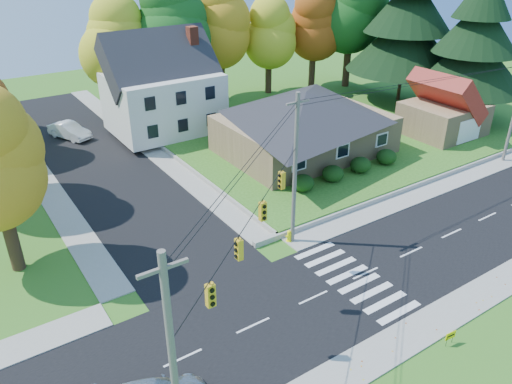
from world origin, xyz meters
TOP-DOWN VIEW (x-y plane):
  - ground at (0.00, 0.00)m, footprint 120.00×120.00m
  - road_main at (0.00, 0.00)m, footprint 90.00×8.00m
  - road_cross at (-8.00, 26.00)m, footprint 8.00×44.00m
  - sidewalk_north at (0.00, 5.00)m, footprint 90.00×2.00m
  - sidewalk_south at (0.00, -5.00)m, footprint 90.00×2.00m
  - lawn at (13.00, 21.00)m, footprint 30.00×30.00m
  - ranch_house at (8.00, 16.00)m, footprint 14.60×10.60m
  - colonial_house at (0.04, 28.00)m, footprint 10.40×8.40m
  - garage at (22.00, 11.99)m, footprint 7.30×6.30m
  - hedge_row at (7.50, 9.80)m, footprint 10.70×1.70m
  - traffic_infrastructure at (-0.15, 1.35)m, footprint 38.10×10.66m
  - tree_lot_0 at (-2.00, 34.00)m, footprint 6.72×6.72m
  - tree_lot_1 at (4.00, 33.00)m, footprint 7.84×7.84m
  - tree_lot_2 at (10.00, 34.00)m, footprint 7.28×7.28m
  - tree_lot_3 at (16.00, 33.00)m, footprint 6.16×6.16m
  - tree_lot_4 at (22.00, 32.00)m, footprint 6.72×6.72m
  - tree_lot_5 at (26.00, 30.00)m, footprint 8.40×8.40m
  - conifer_east_a at (27.00, 22.00)m, footprint 12.80×12.80m
  - conifer_east_b at (28.00, 14.00)m, footprint 11.20×11.20m
  - white_car at (-8.40, 32.10)m, footprint 3.43×4.95m
  - fire_hydrant at (-1.72, 5.28)m, footprint 0.49×0.39m
  - yard_sign at (-0.73, -6.43)m, footprint 0.63×0.10m

SIDE VIEW (x-z plane):
  - ground at x=0.00m, z-range 0.00..0.00m
  - road_main at x=0.00m, z-range 0.00..0.02m
  - road_cross at x=-8.00m, z-range 0.00..0.02m
  - sidewalk_north at x=0.00m, z-range 0.00..0.08m
  - sidewalk_south at x=0.00m, z-range 0.00..0.08m
  - lawn at x=13.00m, z-range 0.00..0.50m
  - fire_hydrant at x=-1.72m, z-range -0.02..0.85m
  - yard_sign at x=-0.73m, z-range 0.17..0.95m
  - white_car at x=-8.40m, z-range 0.02..1.57m
  - hedge_row at x=7.50m, z-range 0.50..1.77m
  - garage at x=22.00m, z-range 0.54..5.14m
  - ranch_house at x=8.00m, z-range 0.57..5.97m
  - colonial_house at x=0.04m, z-range -0.22..9.38m
  - traffic_infrastructure at x=-0.15m, z-range 0.15..10.15m
  - tree_lot_3 at x=16.00m, z-range 1.92..13.39m
  - conifer_east_b at x=28.00m, z-range 0.86..15.70m
  - tree_lot_0 at x=-2.00m, z-range 2.05..14.56m
  - tree_lot_4 at x=22.00m, z-range 2.05..14.56m
  - tree_lot_2 at x=10.00m, z-range 2.18..15.74m
  - conifer_east_a at x=27.00m, z-range 0.91..17.87m
  - tree_lot_1 at x=4.00m, z-range 2.31..16.91m
  - tree_lot_5 at x=26.00m, z-range 2.45..18.09m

